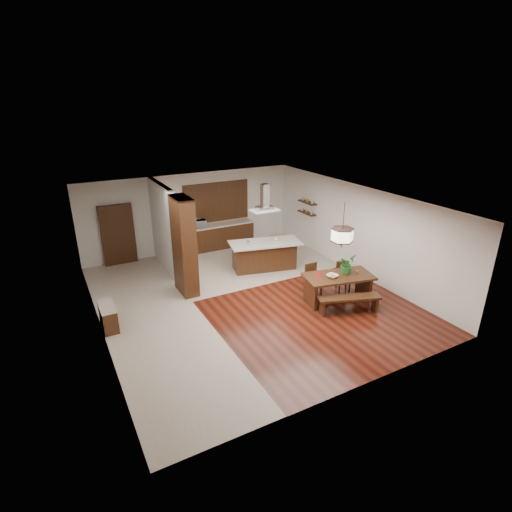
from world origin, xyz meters
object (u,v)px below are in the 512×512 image
dining_chair_right (343,277)px  dining_table (338,282)px  dining_bench (349,304)px  island_cup (276,239)px  range_hood (265,198)px  pendant_lantern (343,226)px  fruit_bowl (332,276)px  dining_chair_left (314,280)px  kitchen_island (264,255)px  foliage_plant (346,264)px  microwave (199,224)px  hallway_console (108,317)px

dining_chair_right → dining_table: bearing=-120.1°
dining_table → dining_bench: bearing=-102.6°
island_cup → range_hood: bearing=169.7°
dining_table → range_hood: range_hood is taller
pendant_lantern → dining_chair_right: bearing=38.1°
fruit_bowl → dining_chair_right: bearing=29.7°
pendant_lantern → fruit_bowl: 1.43m
dining_chair_left → kitchen_island: kitchen_island is taller
kitchen_island → pendant_lantern: bearing=-63.8°
dining_bench → foliage_plant: foliage_plant is taller
microwave → range_hood: bearing=-55.0°
dining_chair_right → kitchen_island: 2.84m
pendant_lantern → fruit_bowl: (-0.24, -0.01, -1.41)m
dining_bench → foliage_plant: bearing=59.2°
hallway_console → kitchen_island: size_ratio=0.35×
pendant_lantern → fruit_bowl: size_ratio=4.24×
dining_chair_left → pendant_lantern: 1.94m
dining_table → dining_chair_left: (-0.34, 0.68, -0.13)m
hallway_console → fruit_bowl: 6.00m
microwave → pendant_lantern: bearing=-62.1°
dining_bench → pendant_lantern: bearing=77.4°
range_hood → island_cup: (0.39, -0.07, -1.45)m
dining_table → dining_chair_left: size_ratio=2.25×
range_hood → dining_chair_right: bearing=-62.9°
kitchen_island → dining_chair_left: bearing=-68.1°
fruit_bowl → kitchen_island: (-0.46, 3.01, -0.34)m
dining_table → kitchen_island: (-0.70, 3.00, -0.09)m
dining_bench → fruit_bowl: fruit_bowl is taller
dining_chair_left → microwave: microwave is taller
pendant_lantern → hallway_console: bearing=165.1°
island_cup → kitchen_island: bearing=170.3°
pendant_lantern → range_hood: (-0.70, 3.00, 0.22)m
dining_chair_left → fruit_bowl: 0.79m
pendant_lantern → microwave: pendant_lantern is taller
range_hood → microwave: size_ratio=1.80×
fruit_bowl → dining_bench: bearing=-82.3°
dining_table → dining_chair_right: bearing=38.1°
hallway_console → fruit_bowl: (5.75, -1.61, 0.52)m
pendant_lantern → dining_chair_left: bearing=116.6°
pendant_lantern → foliage_plant: bearing=6.1°
range_hood → dining_table: bearing=-76.9°
fruit_bowl → hallway_console: bearing=164.4°
pendant_lantern → fruit_bowl: bearing=-177.5°
hallway_console → island_cup: bearing=13.2°
pendant_lantern → foliage_plant: (0.27, 0.03, -1.17)m
dining_table → pendant_lantern: 1.66m
fruit_bowl → range_hood: (-0.46, 3.01, 1.63)m
microwave → kitchen_island: bearing=-55.0°
kitchen_island → dining_bench: bearing=-68.5°
microwave → foliage_plant: bearing=-59.6°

